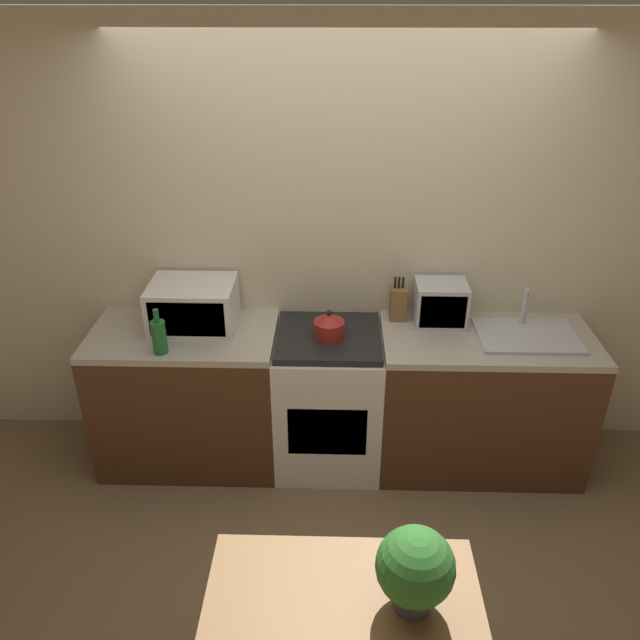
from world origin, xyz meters
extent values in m
plane|color=brown|center=(0.00, 0.00, 0.00)|extent=(16.00, 16.00, 0.00)
cube|color=beige|center=(0.00, 1.04, 1.30)|extent=(10.00, 0.06, 2.60)
cube|color=#4C2D19|center=(-0.93, 0.70, 0.43)|extent=(1.09, 0.62, 0.86)
cube|color=#B7AD99|center=(-0.93, 0.70, 0.88)|extent=(1.09, 0.62, 0.04)
cube|color=#4C2D19|center=(0.86, 0.70, 0.43)|extent=(1.23, 0.62, 0.86)
cube|color=#B7AD99|center=(0.86, 0.70, 0.88)|extent=(1.23, 0.62, 0.04)
cube|color=silver|center=(-0.07, 0.70, 0.43)|extent=(0.63, 0.62, 0.86)
cube|color=black|center=(-0.07, 0.70, 0.88)|extent=(0.61, 0.57, 0.04)
cube|color=black|center=(-0.07, 0.39, 0.43)|extent=(0.45, 0.02, 0.32)
cylinder|color=maroon|center=(-0.07, 0.67, 0.95)|extent=(0.18, 0.18, 0.10)
cone|color=maroon|center=(-0.07, 0.67, 1.02)|extent=(0.17, 0.17, 0.05)
sphere|color=black|center=(-0.07, 0.67, 1.06)|extent=(0.03, 0.03, 0.03)
cube|color=silver|center=(-0.87, 0.80, 1.03)|extent=(0.49, 0.38, 0.27)
cube|color=black|center=(-0.87, 0.61, 1.03)|extent=(0.43, 0.01, 0.21)
cylinder|color=#1E662D|center=(-0.99, 0.47, 1.00)|extent=(0.08, 0.08, 0.19)
cylinder|color=#1E662D|center=(-0.99, 0.47, 1.13)|extent=(0.03, 0.03, 0.07)
cube|color=brown|center=(0.34, 0.91, 1.00)|extent=(0.09, 0.10, 0.21)
cylinder|color=black|center=(0.32, 0.91, 1.14)|extent=(0.01, 0.01, 0.07)
cylinder|color=black|center=(0.34, 0.91, 1.14)|extent=(0.01, 0.01, 0.07)
cylinder|color=black|center=(0.36, 0.91, 1.14)|extent=(0.01, 0.01, 0.07)
cube|color=silver|center=(0.59, 0.87, 1.03)|extent=(0.30, 0.24, 0.26)
cube|color=black|center=(0.59, 0.75, 1.03)|extent=(0.26, 0.01, 0.21)
cube|color=silver|center=(1.07, 0.70, 0.91)|extent=(0.57, 0.40, 0.02)
cylinder|color=silver|center=(1.07, 0.84, 1.03)|extent=(0.03, 0.03, 0.22)
cube|color=brown|center=(0.01, -1.04, 0.75)|extent=(0.99, 0.72, 0.04)
cylinder|color=brown|center=(-0.43, -0.74, 0.36)|extent=(0.05, 0.05, 0.73)
cylinder|color=brown|center=(0.44, -0.74, 0.36)|extent=(0.05, 0.05, 0.73)
cylinder|color=#424247|center=(0.25, -0.98, 0.81)|extent=(0.13, 0.13, 0.08)
sphere|color=#2D6B28|center=(0.25, -0.98, 0.96)|extent=(0.27, 0.27, 0.27)
camera|label=1|loc=(-0.03, -2.44, 2.70)|focal=35.00mm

